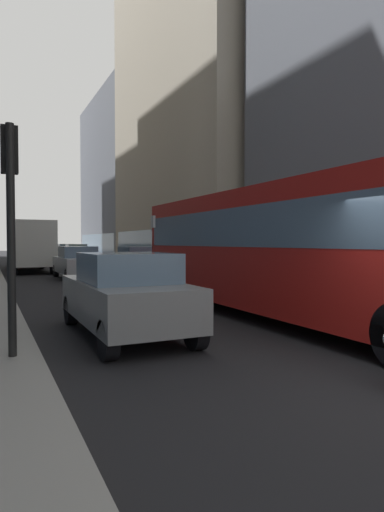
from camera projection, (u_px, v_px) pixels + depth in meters
name	position (u px, v px, depth m)	size (l,w,h in m)	color
ground_plane	(54.00, 263.00, 37.45)	(120.00, 120.00, 0.00)	black
sidewalk_right	(118.00, 261.00, 39.89)	(2.40, 110.00, 0.15)	#9E9991
building_right_mid	(216.00, 105.00, 35.51)	(11.19, 20.85, 26.17)	#B2A893
building_right_far	(133.00, 179.00, 55.55)	(9.76, 18.83, 19.84)	slate
transit_bus	(286.00, 244.00, 10.28)	(2.78, 11.53, 3.05)	red
car_black_suv	(66.00, 251.00, 48.69)	(1.87, 4.76, 1.62)	black
car_grey_wagon	(125.00, 294.00, 8.42)	(1.72, 4.11, 1.62)	slate
car_silver_sedan	(77.00, 262.00, 21.41)	(1.71, 4.54, 1.62)	#B7BABF
car_yellow_taxi	(76.00, 252.00, 43.12)	(1.95, 4.06, 1.62)	yellow
car_white_van	(22.00, 255.00, 32.87)	(1.76, 4.41, 1.62)	silver
car_red_coupe	(140.00, 264.00, 20.12)	(1.84, 4.18, 1.62)	red
box_truck	(30.00, 245.00, 26.87)	(2.30, 7.50, 3.05)	#A51919
pedestrian_in_coat	(360.00, 268.00, 13.51)	(0.34, 0.34, 1.69)	#1E1E2D
traffic_light_near	(10.00, 201.00, 6.38)	(0.24, 0.41, 3.40)	black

